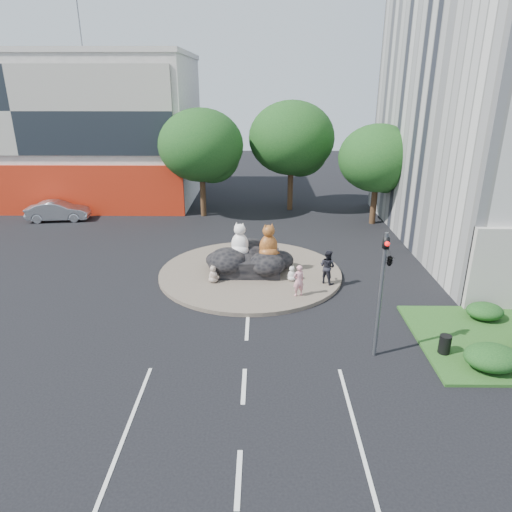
{
  "coord_description": "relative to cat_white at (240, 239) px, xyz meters",
  "views": [
    {
      "loc": [
        0.57,
        -13.28,
        9.89
      ],
      "look_at": [
        0.34,
        7.57,
        2.0
      ],
      "focal_mm": 32.0,
      "sensor_mm": 36.0,
      "label": 1
    }
  ],
  "objects": [
    {
      "name": "roundabout_island",
      "position": [
        0.56,
        -0.13,
        -1.93
      ],
      "size": [
        10.0,
        10.0,
        0.2
      ],
      "primitive_type": "cylinder",
      "color": "brown",
      "rests_on": "ground"
    },
    {
      "name": "shophouse_block",
      "position": [
        -17.44,
        17.78,
        4.16
      ],
      "size": [
        25.2,
        12.3,
        17.4
      ],
      "color": "silver",
      "rests_on": "ground"
    },
    {
      "name": "litter_bin",
      "position": [
        8.25,
        -8.12,
        -1.53
      ],
      "size": [
        0.58,
        0.58,
        0.74
      ],
      "primitive_type": "cylinder",
      "rotation": [
        0.0,
        0.0,
        -0.35
      ],
      "color": "black",
      "rests_on": "grass_verge"
    },
    {
      "name": "ground",
      "position": [
        0.56,
        -10.13,
        -2.03
      ],
      "size": [
        120.0,
        120.0,
        0.0
      ],
      "primitive_type": "plane",
      "color": "black",
      "rests_on": "ground"
    },
    {
      "name": "tree_right",
      "position": [
        9.63,
        9.93,
        2.6
      ],
      "size": [
        5.7,
        5.7,
        7.3
      ],
      "color": "#382314",
      "rests_on": "ground"
    },
    {
      "name": "traffic_light",
      "position": [
        5.66,
        -8.14,
        1.6
      ],
      "size": [
        0.44,
        1.24,
        5.0
      ],
      "color": "#595B60",
      "rests_on": "ground"
    },
    {
      "name": "pedestrian_pink",
      "position": [
        2.97,
        -3.24,
        -1.03
      ],
      "size": [
        0.68,
        0.57,
        1.59
      ],
      "primitive_type": "imported",
      "rotation": [
        0.0,
        0.0,
        3.52
      ],
      "color": "pink",
      "rests_on": "roundabout_island"
    },
    {
      "name": "cat_white",
      "position": [
        0.0,
        0.0,
        0.0
      ],
      "size": [
        1.37,
        1.28,
        1.85
      ],
      "primitive_type": null,
      "rotation": [
        0.0,
        0.0,
        -0.34
      ],
      "color": "white",
      "rests_on": "rock_plinth"
    },
    {
      "name": "kitten_calico",
      "position": [
        -1.33,
        -1.65,
        -1.35
      ],
      "size": [
        0.75,
        0.75,
        0.95
      ],
      "primitive_type": null,
      "rotation": [
        0.0,
        0.0,
        -0.76
      ],
      "color": "beige",
      "rests_on": "roundabout_island"
    },
    {
      "name": "cat_tabby",
      "position": [
        1.55,
        -0.38,
        0.03
      ],
      "size": [
        1.41,
        1.32,
        1.91
      ],
      "primitive_type": null,
      "rotation": [
        0.0,
        0.0,
        0.35
      ],
      "color": "#C86629",
      "rests_on": "rock_plinth"
    },
    {
      "name": "hedge_back_green",
      "position": [
        11.06,
        -5.33,
        -1.55
      ],
      "size": [
        1.6,
        1.28,
        0.72
      ],
      "primitive_type": "ellipsoid",
      "color": "#123A15",
      "rests_on": "grass_verge"
    },
    {
      "name": "pedestrian_dark",
      "position": [
        4.56,
        -1.7,
        -0.93
      ],
      "size": [
        1.11,
        1.09,
        1.8
      ],
      "primitive_type": "imported",
      "rotation": [
        0.0,
        0.0,
        2.43
      ],
      "color": "black",
      "rests_on": "roundabout_island"
    },
    {
      "name": "kitten_white",
      "position": [
        2.77,
        -1.38,
        -1.42
      ],
      "size": [
        0.54,
        0.48,
        0.82
      ],
      "primitive_type": null,
      "rotation": [
        0.0,
        0.0,
        0.13
      ],
      "color": "beige",
      "rests_on": "roundabout_island"
    },
    {
      "name": "tree_mid",
      "position": [
        3.63,
        13.93,
        3.53
      ],
      "size": [
        6.84,
        6.84,
        8.76
      ],
      "color": "#382314",
      "rests_on": "ground"
    },
    {
      "name": "tree_left",
      "position": [
        -3.37,
        11.93,
        3.22
      ],
      "size": [
        6.46,
        6.46,
        8.27
      ],
      "color": "#382314",
      "rests_on": "ground"
    },
    {
      "name": "rock_plinth",
      "position": [
        0.56,
        -0.13,
        -1.38
      ],
      "size": [
        3.2,
        2.6,
        0.9
      ],
      "primitive_type": null,
      "color": "black",
      "rests_on": "roundabout_island"
    },
    {
      "name": "parked_car",
      "position": [
        -14.44,
        10.35,
        -1.27
      ],
      "size": [
        4.75,
        2.14,
        1.51
      ],
      "primitive_type": "imported",
      "rotation": [
        0.0,
        0.0,
        1.69
      ],
      "color": "#A4A6AC",
      "rests_on": "ground"
    },
    {
      "name": "hedge_near_green",
      "position": [
        9.56,
        -9.13,
        -1.46
      ],
      "size": [
        2.0,
        1.6,
        0.9
      ],
      "primitive_type": "ellipsoid",
      "color": "#123A15",
      "rests_on": "grass_verge"
    }
  ]
}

